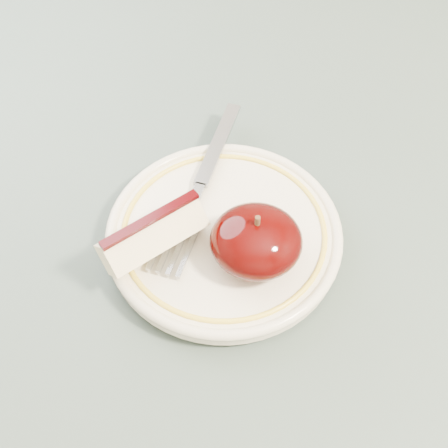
# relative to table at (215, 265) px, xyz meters

# --- Properties ---
(table) EXTENTS (0.90, 0.90, 0.75)m
(table) POSITION_rel_table_xyz_m (0.00, 0.00, 0.00)
(table) COLOR brown
(table) RESTS_ON ground
(plate) EXTENTS (0.19, 0.19, 0.02)m
(plate) POSITION_rel_table_xyz_m (0.01, -0.04, 0.10)
(plate) COLOR beige
(plate) RESTS_ON table
(apple_half) EXTENTS (0.07, 0.07, 0.05)m
(apple_half) POSITION_rel_table_xyz_m (0.04, -0.06, 0.13)
(apple_half) COLOR black
(apple_half) RESTS_ON plate
(apple_wedge) EXTENTS (0.09, 0.08, 0.04)m
(apple_wedge) POSITION_rel_table_xyz_m (-0.04, -0.06, 0.12)
(apple_wedge) COLOR beige
(apple_wedge) RESTS_ON plate
(fork) EXTENTS (0.06, 0.19, 0.00)m
(fork) POSITION_rel_table_xyz_m (-0.01, 0.01, 0.11)
(fork) COLOR #95989D
(fork) RESTS_ON plate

